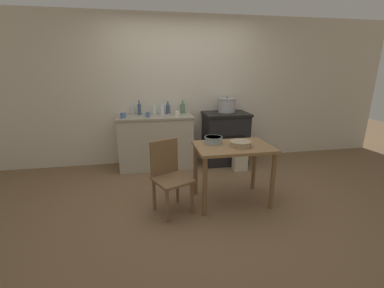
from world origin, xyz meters
TOP-DOWN VIEW (x-y plane):
  - ground_plane at (0.00, 0.00)m, footprint 14.00×14.00m
  - wall_back at (0.00, 1.58)m, footprint 8.00×0.07m
  - counter_cabinet at (-0.50, 1.27)m, footprint 1.26×0.58m
  - stove at (0.74, 1.26)m, footprint 0.78×0.61m
  - work_table at (0.38, -0.16)m, footprint 0.93×0.64m
  - chair at (-0.42, -0.22)m, footprint 0.53×0.53m
  - flour_sack at (0.88, 0.84)m, footprint 0.23×0.16m
  - stock_pot at (0.78, 1.33)m, footprint 0.31×0.31m
  - mixing_bowl_large at (0.46, -0.20)m, footprint 0.26×0.26m
  - mixing_bowl_small at (0.17, -0.01)m, footprint 0.23×0.23m
  - bottle_far_left at (0.00, 1.45)m, footprint 0.08×0.08m
  - bottle_left at (-0.37, 1.33)m, footprint 0.07×0.07m
  - bottle_mid_left at (-0.75, 1.43)m, footprint 0.06×0.06m
  - bottle_center_left at (-0.87, 1.49)m, footprint 0.06×0.06m
  - bottle_center at (-0.26, 1.45)m, footprint 0.07×0.07m
  - bottle_center_right at (-0.50, 1.40)m, footprint 0.08×0.08m
  - cup_mid_right at (-1.00, 1.16)m, footprint 0.09×0.09m
  - cup_right at (-0.13, 1.19)m, footprint 0.07×0.07m
  - cup_far_right at (-0.62, 1.15)m, footprint 0.07×0.07m

SIDE VIEW (x-z plane):
  - ground_plane at x=0.00m, z-range 0.00..0.00m
  - flour_sack at x=0.88m, z-range 0.00..0.40m
  - counter_cabinet at x=-0.50m, z-range 0.00..0.90m
  - chair at x=-0.42m, z-range 0.03..0.89m
  - stove at x=0.74m, z-range 0.00..0.92m
  - work_table at x=0.38m, z-range 0.25..1.00m
  - mixing_bowl_large at x=0.46m, z-range 0.76..0.82m
  - mixing_bowl_small at x=0.17m, z-range 0.76..0.84m
  - cup_right at x=-0.13m, z-range 0.90..0.98m
  - cup_mid_right at x=-1.00m, z-range 0.90..0.99m
  - cup_far_right at x=-0.62m, z-range 0.90..0.99m
  - bottle_center_left at x=-0.87m, z-range 0.88..1.05m
  - bottle_center_right at x=-0.50m, z-range 0.88..1.08m
  - bottle_center at x=-0.26m, z-range 0.88..1.09m
  - bottle_far_left at x=0.00m, z-range 0.88..1.10m
  - bottle_mid_left at x=-0.75m, z-range 0.88..1.12m
  - bottle_left at x=-0.37m, z-range 0.88..1.12m
  - stock_pot at x=0.78m, z-range 0.91..1.18m
  - wall_back at x=0.00m, z-range 0.00..2.55m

